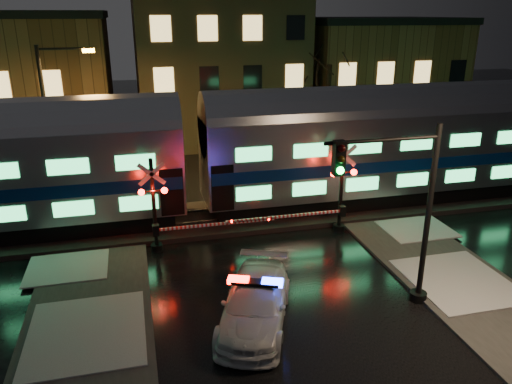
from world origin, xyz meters
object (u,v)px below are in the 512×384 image
at_px(crossing_signal_right, 334,197).
at_px(streetlight, 52,117).
at_px(traffic_light, 402,215).
at_px(crossing_signal_left, 164,214).
at_px(police_car, 255,303).

distance_m(crossing_signal_right, streetlight, 14.13).
xyz_separation_m(crossing_signal_right, traffic_light, (-0.23, -5.99, 1.56)).
bearing_deg(traffic_light, crossing_signal_right, 89.24).
bearing_deg(crossing_signal_left, crossing_signal_right, 0.04).
bearing_deg(police_car, traffic_light, 20.18).
xyz_separation_m(police_car, crossing_signal_right, (5.03, 5.87, 1.02)).
height_order(police_car, traffic_light, traffic_light).
height_order(police_car, streetlight, streetlight).
relative_size(crossing_signal_right, traffic_light, 0.96).
bearing_deg(traffic_light, crossing_signal_left, 141.65).
bearing_deg(crossing_signal_left, streetlight, 125.04).
height_order(crossing_signal_left, streetlight, streetlight).
distance_m(police_car, crossing_signal_left, 6.40).
bearing_deg(crossing_signal_right, police_car, -130.56).
xyz_separation_m(crossing_signal_left, streetlight, (-4.70, 6.70, 2.94)).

